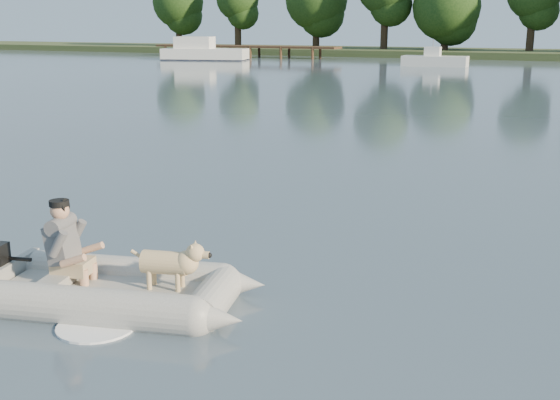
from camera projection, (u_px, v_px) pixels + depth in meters
The scene contains 8 objects.
water at pixel (153, 316), 7.53m from camera, with size 160.00×160.00×0.00m, color slate.
shore_bank at pixel (558, 55), 62.04m from camera, with size 160.00×12.00×0.70m, color #47512D.
dock at pixel (245, 51), 63.73m from camera, with size 18.00×2.00×1.04m, color #4C331E, non-canonical shape.
dinghy at pixel (114, 259), 7.75m from camera, with size 4.29×3.14×1.24m, color gray, non-canonical shape.
man at pixel (64, 240), 7.87m from camera, with size 0.64×0.55×0.96m, color #57585C, non-canonical shape.
dog at pixel (165, 267), 7.69m from camera, with size 0.83×0.29×0.55m, color tan, non-canonical shape.
cabin_cruiser at pixel (205, 48), 58.33m from camera, with size 7.36×2.63×2.28m, color white, non-canonical shape.
motorboat at pixel (435, 53), 50.23m from camera, with size 4.77×1.83×2.02m, color white, non-canonical shape.
Camera 1 is at (4.17, -5.77, 3.06)m, focal length 45.00 mm.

